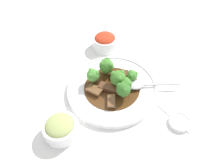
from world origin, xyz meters
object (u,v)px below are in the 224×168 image
at_px(main_plate, 112,88).
at_px(beef_strip_1, 109,88).
at_px(broccoli_floret_5, 118,78).
at_px(broccoli_floret_0, 126,84).
at_px(serving_spoon, 139,85).
at_px(side_bowl_appetizer, 60,128).
at_px(beef_strip_2, 111,101).
at_px(side_bowl_kimchi, 105,41).
at_px(sauce_dish, 180,122).
at_px(broccoli_floret_3, 106,66).
at_px(beef_strip_0, 120,74).
at_px(beef_strip_3, 94,90).
at_px(broccoli_floret_2, 123,89).
at_px(broccoli_floret_4, 93,75).
at_px(broccoli_floret_1, 133,75).

relative_size(main_plate, beef_strip_1, 3.93).
height_order(main_plate, beef_strip_1, beef_strip_1).
bearing_deg(broccoli_floret_5, broccoli_floret_0, 8.25).
xyz_separation_m(serving_spoon, side_bowl_appetizer, (-0.08, -0.29, 0.01)).
height_order(beef_strip_2, side_bowl_kimchi, side_bowl_kimchi).
bearing_deg(main_plate, sauce_dish, 7.19).
xyz_separation_m(main_plate, side_bowl_kimchi, (-0.17, 0.16, 0.02)).
bearing_deg(broccoli_floret_3, main_plate, -34.40).
distance_m(beef_strip_0, beef_strip_1, 0.07).
bearing_deg(beef_strip_3, main_plate, 56.96).
xyz_separation_m(beef_strip_1, side_bowl_kimchi, (-0.17, 0.18, 0.01)).
height_order(beef_strip_0, broccoli_floret_2, broccoli_floret_2).
bearing_deg(broccoli_floret_4, beef_strip_3, -44.13).
relative_size(beef_strip_3, broccoli_floret_4, 1.04).
bearing_deg(beef_strip_2, broccoli_floret_2, 72.24).
bearing_deg(beef_strip_2, broccoli_floret_5, 112.28).
height_order(beef_strip_3, side_bowl_kimchi, side_bowl_kimchi).
bearing_deg(broccoli_floret_4, beef_strip_1, 7.42).
bearing_deg(broccoli_floret_0, broccoli_floret_3, 171.10).
height_order(broccoli_floret_0, broccoli_floret_2, broccoli_floret_2).
distance_m(side_bowl_kimchi, side_bowl_appetizer, 0.42).
bearing_deg(beef_strip_1, sauce_dish, 10.32).
bearing_deg(beef_strip_1, broccoli_floret_4, -172.58).
height_order(broccoli_floret_4, side_bowl_kimchi, broccoli_floret_4).
relative_size(main_plate, side_bowl_appetizer, 2.99).
xyz_separation_m(broccoli_floret_5, side_bowl_appetizer, (-0.02, -0.25, -0.03)).
bearing_deg(beef_strip_1, broccoli_floret_1, 66.04).
xyz_separation_m(main_plate, beef_strip_2, (0.04, -0.05, 0.01)).
bearing_deg(beef_strip_3, broccoli_floret_2, 27.51).
xyz_separation_m(beef_strip_2, beef_strip_3, (-0.07, -0.00, 0.00)).
distance_m(broccoli_floret_0, serving_spoon, 0.05).
bearing_deg(broccoli_floret_1, broccoli_floret_4, -137.42).
bearing_deg(sauce_dish, beef_strip_1, -169.68).
relative_size(beef_strip_0, sauce_dish, 0.96).
distance_m(broccoli_floret_5, side_bowl_kimchi, 0.23).
bearing_deg(beef_strip_0, side_bowl_kimchi, 147.13).
xyz_separation_m(beef_strip_2, side_bowl_kimchi, (-0.21, 0.21, 0.01)).
distance_m(beef_strip_3, broccoli_floret_1, 0.14).
distance_m(broccoli_floret_3, sauce_dish, 0.31).
height_order(broccoli_floret_0, broccoli_floret_5, broccoli_floret_5).
relative_size(side_bowl_kimchi, sauce_dish, 1.50).
bearing_deg(broccoli_floret_4, beef_strip_0, 56.83).
bearing_deg(beef_strip_0, main_plate, -78.31).
bearing_deg(main_plate, side_bowl_appetizer, -93.12).
relative_size(beef_strip_2, side_bowl_kimchi, 0.52).
height_order(side_bowl_kimchi, side_bowl_appetizer, side_bowl_kimchi).
bearing_deg(side_bowl_kimchi, broccoli_floret_1, -23.96).
bearing_deg(side_bowl_kimchi, broccoli_floret_3, -47.24).
height_order(broccoli_floret_1, broccoli_floret_4, broccoli_floret_4).
distance_m(broccoli_floret_0, broccoli_floret_2, 0.04).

